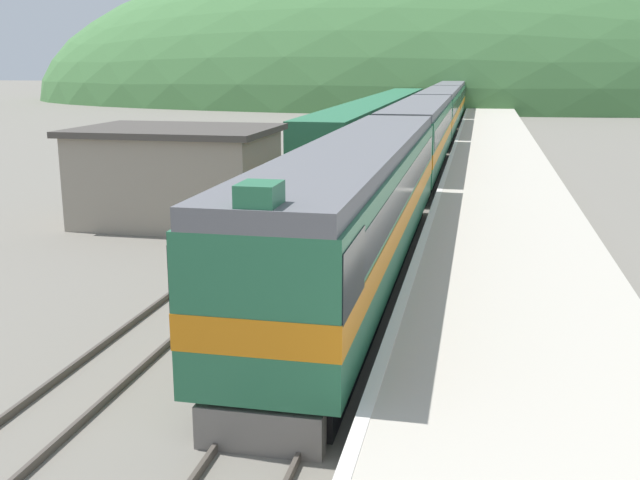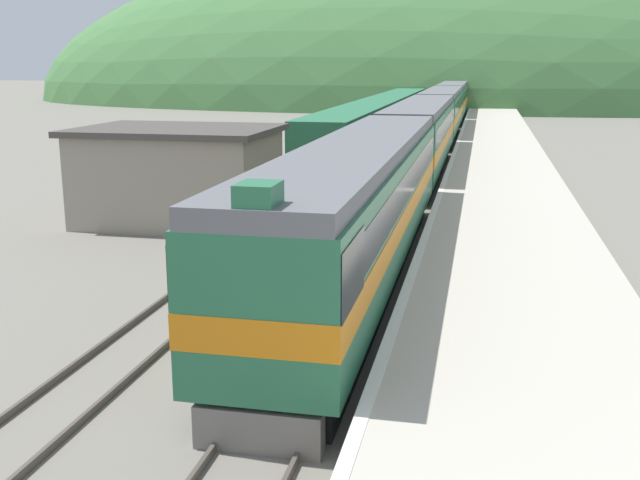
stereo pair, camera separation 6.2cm
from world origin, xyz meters
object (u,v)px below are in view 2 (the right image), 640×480
carriage_fourth (453,100)px  carriage_fifth (459,93)px  carriage_third (442,112)px  siding_train (381,122)px  express_train_lead_car (359,206)px  carriage_second (421,136)px

carriage_fourth → carriage_fifth: size_ratio=1.00×
carriage_third → siding_train: size_ratio=0.44×
express_train_lead_car → siding_train: express_train_lead_car is taller
carriage_second → siding_train: (-4.12, 13.79, -0.36)m
carriage_third → carriage_fourth: (0.00, 21.21, 0.00)m
express_train_lead_car → carriage_third: express_train_lead_car is taller
carriage_second → carriage_fourth: size_ratio=1.00×
carriage_third → siding_train: carriage_third is taller
carriage_fourth → siding_train: carriage_fourth is taller
carriage_third → carriage_fourth: size_ratio=1.00×
carriage_fifth → siding_train: carriage_fifth is taller
express_train_lead_car → carriage_second: bearing=90.0°
carriage_third → carriage_fifth: (0.00, 42.41, 0.00)m
express_train_lead_car → carriage_fifth: bearing=90.0°
carriage_second → carriage_third: (0.00, 21.21, 0.00)m
carriage_third → carriage_fifth: size_ratio=1.00×
express_train_lead_car → siding_train: (-4.12, 35.72, -0.37)m
carriage_second → siding_train: size_ratio=0.44×
carriage_fifth → carriage_third: bearing=-90.0°
express_train_lead_car → carriage_fourth: 64.35m
carriage_second → express_train_lead_car: bearing=-90.0°
carriage_fourth → carriage_fifth: same height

